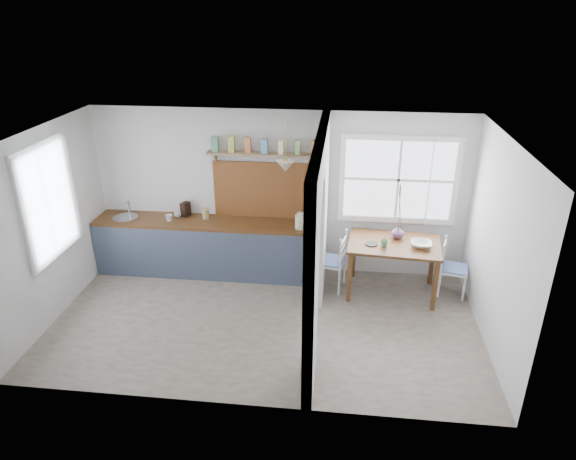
# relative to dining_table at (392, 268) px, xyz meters

# --- Properties ---
(floor) EXTENTS (5.80, 3.20, 0.01)m
(floor) POSITION_rel_dining_table_xyz_m (-1.77, -0.99, -0.41)
(floor) COLOR gray
(floor) RESTS_ON ground
(ceiling) EXTENTS (5.80, 3.20, 0.01)m
(ceiling) POSITION_rel_dining_table_xyz_m (-1.77, -0.99, 2.19)
(ceiling) COLOR silver
(ceiling) RESTS_ON walls
(walls) EXTENTS (5.81, 3.21, 2.60)m
(walls) POSITION_rel_dining_table_xyz_m (-1.77, -0.99, 0.89)
(walls) COLOR silver
(walls) RESTS_ON floor
(partition) EXTENTS (0.12, 3.20, 2.60)m
(partition) POSITION_rel_dining_table_xyz_m (-1.07, -0.94, 1.04)
(partition) COLOR silver
(partition) RESTS_ON floor
(kitchen_window) EXTENTS (0.10, 1.16, 1.50)m
(kitchen_window) POSITION_rel_dining_table_xyz_m (-4.64, -0.99, 1.24)
(kitchen_window) COLOR white
(kitchen_window) RESTS_ON walls
(nook_window) EXTENTS (1.76, 0.10, 1.30)m
(nook_window) POSITION_rel_dining_table_xyz_m (0.03, 0.57, 1.19)
(nook_window) COLOR white
(nook_window) RESTS_ON walls
(counter) EXTENTS (3.50, 0.60, 0.90)m
(counter) POSITION_rel_dining_table_xyz_m (-2.90, 0.33, 0.04)
(counter) COLOR #572E1B
(counter) RESTS_ON floor
(sink) EXTENTS (0.40, 0.40, 0.02)m
(sink) POSITION_rel_dining_table_xyz_m (-4.20, 0.31, 0.48)
(sink) COLOR #AEB2BB
(sink) RESTS_ON counter
(backsplash) EXTENTS (1.65, 0.03, 0.90)m
(backsplash) POSITION_rel_dining_table_xyz_m (-1.97, 0.58, 0.94)
(backsplash) COLOR brown
(backsplash) RESTS_ON walls
(shelf) EXTENTS (1.75, 0.20, 0.21)m
(shelf) POSITION_rel_dining_table_xyz_m (-1.97, 0.50, 1.59)
(shelf) COLOR tan
(shelf) RESTS_ON walls
(pendant_lamp) EXTENTS (0.26, 0.26, 0.16)m
(pendant_lamp) POSITION_rel_dining_table_xyz_m (-1.62, 0.16, 1.47)
(pendant_lamp) COLOR white
(pendant_lamp) RESTS_ON ceiling
(utensil_rail) EXTENTS (0.02, 0.50, 0.02)m
(utensil_rail) POSITION_rel_dining_table_xyz_m (-1.16, -0.09, 1.04)
(utensil_rail) COLOR #AEB2BB
(utensil_rail) RESTS_ON partition
(dining_table) EXTENTS (1.39, 0.99, 0.82)m
(dining_table) POSITION_rel_dining_table_xyz_m (0.00, 0.00, 0.00)
(dining_table) COLOR #572E1B
(dining_table) RESTS_ON floor
(chair_left) EXTENTS (0.50, 0.50, 0.92)m
(chair_left) POSITION_rel_dining_table_xyz_m (-0.92, 0.05, 0.05)
(chair_left) COLOR white
(chair_left) RESTS_ON floor
(chair_right) EXTENTS (0.47, 0.47, 0.86)m
(chair_right) POSITION_rel_dining_table_xyz_m (0.91, 0.07, 0.02)
(chair_right) COLOR white
(chair_right) RESTS_ON floor
(kettle) EXTENTS (0.25, 0.22, 0.25)m
(kettle) POSITION_rel_dining_table_xyz_m (-1.40, 0.20, 0.61)
(kettle) COLOR silver
(kettle) RESTS_ON counter
(mug_a) EXTENTS (0.15, 0.15, 0.10)m
(mug_a) POSITION_rel_dining_table_xyz_m (-3.46, 0.25, 0.54)
(mug_a) COLOR white
(mug_a) RESTS_ON counter
(mug_b) EXTENTS (0.15, 0.15, 0.09)m
(mug_b) POSITION_rel_dining_table_xyz_m (-3.37, 0.41, 0.53)
(mug_b) COLOR silver
(mug_b) RESTS_ON counter
(knife_block) EXTENTS (0.15, 0.17, 0.23)m
(knife_block) POSITION_rel_dining_table_xyz_m (-3.26, 0.48, 0.60)
(knife_block) COLOR #311B14
(knife_block) RESTS_ON counter
(jar) EXTENTS (0.11, 0.11, 0.17)m
(jar) POSITION_rel_dining_table_xyz_m (-2.91, 0.40, 0.57)
(jar) COLOR tan
(jar) RESTS_ON counter
(towel_magenta) EXTENTS (0.02, 0.03, 0.56)m
(towel_magenta) POSITION_rel_dining_table_xyz_m (-1.19, 0.00, -0.14)
(towel_magenta) COLOR #CC2372
(towel_magenta) RESTS_ON counter
(towel_orange) EXTENTS (0.02, 0.03, 0.49)m
(towel_orange) POSITION_rel_dining_table_xyz_m (-1.19, -0.07, -0.16)
(towel_orange) COLOR orange
(towel_orange) RESTS_ON counter
(bowl) EXTENTS (0.31, 0.31, 0.07)m
(bowl) POSITION_rel_dining_table_xyz_m (0.37, -0.07, 0.45)
(bowl) COLOR white
(bowl) RESTS_ON dining_table
(table_cup) EXTENTS (0.14, 0.14, 0.10)m
(table_cup) POSITION_rel_dining_table_xyz_m (-0.16, -0.13, 0.46)
(table_cup) COLOR #569059
(table_cup) RESTS_ON dining_table
(plate) EXTENTS (0.21, 0.21, 0.02)m
(plate) POSITION_rel_dining_table_xyz_m (-0.34, -0.09, 0.42)
(plate) COLOR black
(plate) RESTS_ON dining_table
(vase) EXTENTS (0.23, 0.23, 0.20)m
(vase) POSITION_rel_dining_table_xyz_m (0.05, 0.18, 0.51)
(vase) COLOR #6F4678
(vase) RESTS_ON dining_table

